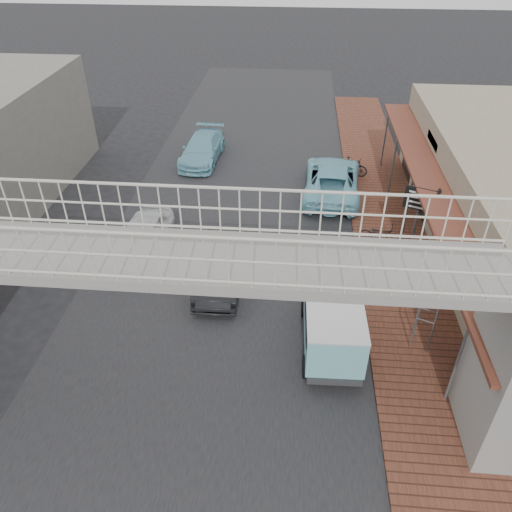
% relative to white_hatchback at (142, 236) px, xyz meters
% --- Properties ---
extents(ground, '(120.00, 120.00, 0.00)m').
position_rel_white_hatchback_xyz_m(ground, '(3.29, -3.39, -0.69)').
color(ground, black).
rests_on(ground, ground).
extents(road_strip, '(10.00, 60.00, 0.01)m').
position_rel_white_hatchback_xyz_m(road_strip, '(3.29, -3.39, -0.68)').
color(road_strip, black).
rests_on(road_strip, ground).
extents(sidewalk, '(3.00, 40.00, 0.10)m').
position_rel_white_hatchback_xyz_m(sidewalk, '(9.79, -0.39, -0.64)').
color(sidewalk, brown).
rests_on(sidewalk, ground).
extents(footbridge, '(16.40, 2.40, 6.34)m').
position_rel_white_hatchback_xyz_m(footbridge, '(3.29, -7.39, 2.49)').
color(footbridge, gray).
rests_on(footbridge, ground).
extents(white_hatchback, '(1.91, 4.15, 1.38)m').
position_rel_white_hatchback_xyz_m(white_hatchback, '(0.00, 0.00, 0.00)').
color(white_hatchback, silver).
rests_on(white_hatchback, ground).
extents(dark_sedan, '(1.58, 4.31, 1.41)m').
position_rel_white_hatchback_xyz_m(dark_sedan, '(3.29, -1.63, 0.02)').
color(dark_sedan, black).
rests_on(dark_sedan, ground).
extents(angkot_curb, '(2.84, 5.54, 1.50)m').
position_rel_white_hatchback_xyz_m(angkot_curb, '(7.49, 5.38, 0.06)').
color(angkot_curb, '#7CC6D7').
rests_on(angkot_curb, ground).
extents(angkot_far, '(2.06, 4.57, 1.30)m').
position_rel_white_hatchback_xyz_m(angkot_far, '(0.83, 8.58, -0.04)').
color(angkot_far, '#76BACD').
rests_on(angkot_far, ground).
extents(angkot_van, '(1.80, 3.79, 1.84)m').
position_rel_white_hatchback_xyz_m(angkot_van, '(7.09, -4.55, 0.48)').
color(angkot_van, black).
rests_on(angkot_van, ground).
extents(motorcycle_near, '(1.70, 0.88, 0.85)m').
position_rel_white_hatchback_xyz_m(motorcycle_near, '(9.22, 1.20, -0.16)').
color(motorcycle_near, black).
rests_on(motorcycle_near, sidewalk).
extents(motorcycle_far, '(1.59, 0.99, 0.93)m').
position_rel_white_hatchback_xyz_m(motorcycle_far, '(8.59, 7.31, -0.13)').
color(motorcycle_far, black).
rests_on(motorcycle_far, sidewalk).
extents(street_clock, '(0.74, 0.71, 2.86)m').
position_rel_white_hatchback_xyz_m(street_clock, '(9.86, -4.35, 1.78)').
color(street_clock, '#59595B').
rests_on(street_clock, sidewalk).
extents(arrow_sign, '(1.79, 1.21, 2.97)m').
position_rel_white_hatchback_xyz_m(arrow_sign, '(10.98, 0.23, 1.81)').
color(arrow_sign, '#59595B').
rests_on(arrow_sign, sidewalk).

